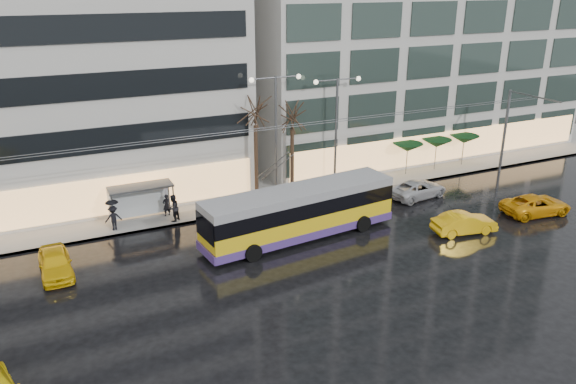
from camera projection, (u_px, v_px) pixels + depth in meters
ground at (321, 265)px, 32.34m from camera, size 140.00×140.00×0.00m
sidewalk at (260, 184)px, 44.95m from camera, size 80.00×10.00×0.15m
kerb at (286, 205)px, 40.77m from camera, size 80.00×0.10×0.15m
building_right at (408, 12)px, 51.49m from camera, size 32.00×14.00×25.00m
trolleybus at (300, 214)px, 35.31m from camera, size 13.10×5.41×5.98m
catenary at (280, 156)px, 37.95m from camera, size 42.24×5.12×7.00m
bus_shelter at (135, 196)px, 37.35m from camera, size 4.20×1.60×2.51m
street_lamp_near at (276, 120)px, 40.15m from camera, size 3.96×0.36×9.03m
street_lamp_far at (336, 117)px, 42.24m from camera, size 3.96×0.36×8.53m
tree_a at (255, 107)px, 39.33m from camera, size 3.20×3.20×8.40m
tree_b at (292, 112)px, 40.94m from camera, size 3.20×3.20×7.70m
parasol_a at (408, 147)px, 46.35m from camera, size 2.50×2.50×2.65m
parasol_b at (437, 143)px, 47.54m from camera, size 2.50×2.50×2.65m
parasol_c at (464, 139)px, 48.73m from camera, size 2.50×2.50×2.65m
taxi_a at (55, 263)px, 31.11m from camera, size 1.79×4.23×1.43m
taxi_b at (464, 223)px, 36.25m from camera, size 4.39×2.17×1.38m
taxi_c at (536, 205)px, 39.20m from camera, size 5.19×2.89×1.37m
sedan_silver at (418, 189)px, 42.26m from camera, size 5.00×2.81×1.32m
pedestrian_a at (166, 196)px, 38.28m from camera, size 1.19×1.20×2.19m
pedestrian_b at (173, 208)px, 37.63m from camera, size 1.15×1.13×1.87m
pedestrian_c at (113, 214)px, 36.23m from camera, size 1.10×0.84×2.11m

